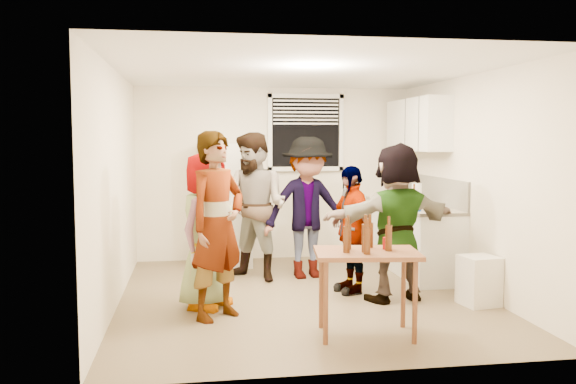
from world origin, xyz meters
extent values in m
cube|color=white|center=(-0.75, 1.88, 0.85)|extent=(0.70, 0.70, 1.70)
cube|color=white|center=(1.70, 1.15, 0.43)|extent=(0.60, 2.20, 0.86)
cube|color=beige|center=(1.70, 1.15, 0.88)|extent=(0.64, 2.22, 0.04)
cube|color=#ACA89D|center=(1.99, 1.15, 1.08)|extent=(0.03, 2.20, 0.36)
cube|color=white|center=(1.83, 1.35, 1.95)|extent=(0.34, 1.60, 0.70)
cylinder|color=white|center=(1.68, 0.93, 0.90)|extent=(0.13, 0.13, 0.28)
cylinder|color=black|center=(1.75, 2.02, 0.90)|extent=(0.08, 0.08, 0.32)
cylinder|color=#47230C|center=(1.60, 0.82, 0.90)|extent=(0.06, 0.06, 0.21)
cylinder|color=#0945B7|center=(1.45, 0.30, 0.90)|extent=(0.10, 0.10, 0.13)
cube|color=#F3CE5E|center=(1.92, 1.67, 0.97)|extent=(0.02, 0.16, 0.13)
cube|color=silver|center=(1.79, -0.63, 0.25)|extent=(0.40, 0.40, 0.52)
cylinder|color=#47230C|center=(0.29, -1.48, 0.77)|extent=(0.06, 0.06, 0.25)
cylinder|color=#A00D0B|center=(0.53, -1.36, 0.77)|extent=(0.08, 0.08, 0.11)
imported|color=gray|center=(-1.07, -0.26, 0.00)|extent=(1.80, 1.55, 0.52)
imported|color=#141933|center=(-0.97, -0.66, 0.00)|extent=(1.73, 1.82, 0.44)
imported|color=brown|center=(-0.44, 0.88, 0.00)|extent=(1.87, 1.98, 0.70)
imported|color=#404044|center=(0.24, 0.93, 0.00)|extent=(1.41, 1.94, 0.66)
imported|color=black|center=(0.59, 0.11, 0.00)|extent=(1.62, 1.16, 0.36)
imported|color=#D99552|center=(0.98, -0.30, 0.00)|extent=(1.93, 2.03, 0.51)
camera|label=1|loc=(-1.20, -6.59, 1.77)|focal=38.00mm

